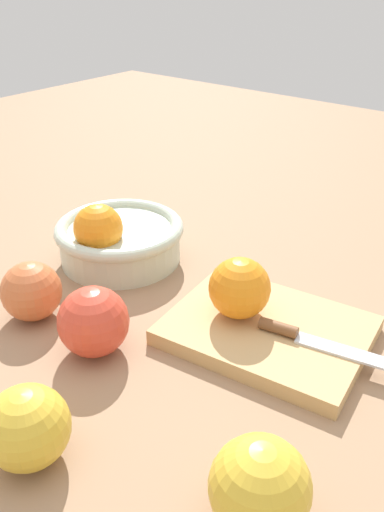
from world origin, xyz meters
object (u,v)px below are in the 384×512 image
(orange_on_board, at_px, (240,288))
(knife, at_px, (306,338))
(bowl, at_px, (117,238))
(apple_front_left, at_px, (31,291))
(cutting_board, at_px, (267,330))
(apple_front_center, at_px, (93,322))
(apple_front_right_2, at_px, (260,487))
(apple_front_right, at_px, (27,427))

(orange_on_board, bearing_deg, knife, 2.54)
(bowl, height_order, apple_front_left, bowl)
(knife, bearing_deg, apple_front_left, -154.28)
(cutting_board, bearing_deg, knife, -1.42)
(apple_front_center, bearing_deg, apple_front_left, -178.72)
(bowl, distance_m, apple_front_right_2, 0.45)
(cutting_board, xyz_separation_m, apple_front_right_2, (0.12, -0.21, 0.03))
(apple_front_center, bearing_deg, knife, 36.73)
(apple_front_right_2, bearing_deg, bowl, 149.61)
(orange_on_board, relative_size, apple_front_left, 0.99)
(apple_front_left, bearing_deg, bowl, 97.00)
(cutting_board, xyz_separation_m, apple_front_right, (-0.07, -0.28, 0.03))
(knife, bearing_deg, apple_front_right_2, -71.45)
(apple_front_center, height_order, apple_front_right_2, same)
(bowl, relative_size, apple_front_left, 2.51)
(cutting_board, bearing_deg, bowl, 175.66)
(cutting_board, bearing_deg, orange_on_board, -172.28)
(bowl, height_order, knife, bowl)
(cutting_board, xyz_separation_m, knife, (0.05, -0.00, 0.01))
(apple_front_center, relative_size, apple_front_left, 1.08)
(apple_front_center, xyz_separation_m, apple_front_left, (-0.11, -0.00, -0.00))
(cutting_board, relative_size, apple_front_center, 2.81)
(apple_front_right, xyz_separation_m, apple_front_right_2, (0.19, 0.07, 0.00))
(cutting_board, relative_size, orange_on_board, 3.09)
(cutting_board, bearing_deg, apple_front_right_2, -60.04)
(apple_front_right, bearing_deg, apple_front_center, 116.35)
(apple_front_center, distance_m, apple_front_left, 0.11)
(apple_front_right, bearing_deg, knife, 66.61)
(apple_front_right, bearing_deg, bowl, 123.29)
(cutting_board, bearing_deg, apple_front_left, -149.70)
(orange_on_board, bearing_deg, apple_front_center, -126.30)
(cutting_board, distance_m, knife, 0.05)
(cutting_board, distance_m, apple_front_left, 0.29)
(bowl, bearing_deg, apple_front_left, -83.00)
(bowl, relative_size, knife, 1.21)
(knife, bearing_deg, cutting_board, 178.58)
(bowl, height_order, apple_front_center, bowl)
(orange_on_board, xyz_separation_m, apple_front_right, (-0.03, -0.28, -0.02))
(orange_on_board, relative_size, knife, 0.47)
(apple_front_right_2, xyz_separation_m, apple_front_left, (-0.37, 0.06, -0.00))
(orange_on_board, height_order, apple_front_right_2, orange_on_board)
(apple_front_center, bearing_deg, apple_front_right_2, -13.99)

